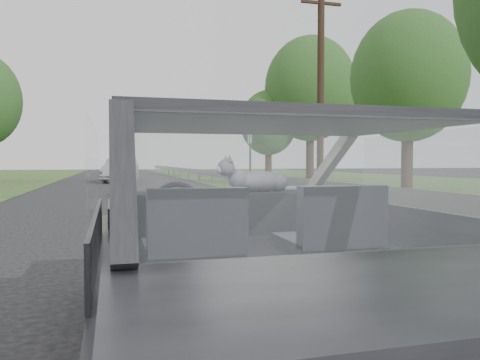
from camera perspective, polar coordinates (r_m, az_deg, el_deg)
subject_car at (r=2.86m, az=1.37°, el=-7.73°), size 1.80×4.00×1.45m
dashboard at (r=3.44m, az=-1.63°, el=-3.93°), size 1.58×0.45×0.30m
driver_seat at (r=2.47m, az=-5.63°, el=-5.72°), size 0.50×0.72×0.42m
passenger_seat at (r=2.72m, az=11.30°, el=-5.01°), size 0.50×0.72×0.42m
steering_wheel at (r=3.07m, az=-7.60°, el=-3.39°), size 0.36×0.36×0.04m
cat at (r=3.44m, az=2.41°, el=0.03°), size 0.62×0.28×0.27m
guardrail at (r=13.70m, az=6.55°, el=-0.41°), size 0.05×90.00×0.32m
other_car at (r=28.34m, az=-14.34°, el=1.18°), size 2.52×4.55×1.41m
highway_sign at (r=25.39m, az=1.25°, el=2.71°), size 0.19×1.13×2.81m
utility_pole at (r=17.29m, az=9.80°, el=10.86°), size 0.31×0.31×7.62m
tree_1 at (r=22.44m, az=19.78°, el=8.86°), size 6.60×6.60×7.68m
tree_2 at (r=33.55m, az=3.49°, el=5.43°), size 4.17×4.17×6.11m
tree_3 at (r=33.80m, az=8.55°, el=8.49°), size 6.68×6.68×9.77m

